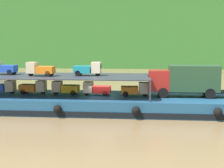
# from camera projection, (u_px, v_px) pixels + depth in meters

# --- Properties ---
(ground_plane) EXTENTS (400.00, 400.00, 0.00)m
(ground_plane) POSITION_uv_depth(u_px,v_px,m) (102.00, 110.00, 33.33)
(ground_plane) COLOR olive
(hillside_far_bank) EXTENTS (141.80, 39.68, 32.64)m
(hillside_far_bank) POSITION_uv_depth(u_px,v_px,m) (130.00, 4.00, 100.70)
(hillside_far_bank) COLOR #33702D
(hillside_far_bank) RESTS_ON ground
(cargo_barge) EXTENTS (26.57, 7.92, 1.50)m
(cargo_barge) POSITION_uv_depth(u_px,v_px,m) (102.00, 103.00, 33.20)
(cargo_barge) COLOR navy
(cargo_barge) RESTS_ON ground
(covered_lorry) EXTENTS (7.87, 2.32, 3.10)m
(covered_lorry) POSITION_uv_depth(u_px,v_px,m) (185.00, 80.00, 32.33)
(covered_lorry) COLOR maroon
(covered_lorry) RESTS_ON cargo_barge
(cargo_rack) EXTENTS (17.37, 6.50, 2.00)m
(cargo_rack) POSITION_uv_depth(u_px,v_px,m) (64.00, 76.00, 33.23)
(cargo_rack) COLOR #2D333D
(cargo_rack) RESTS_ON cargo_barge
(mini_truck_lower_stern) EXTENTS (2.75, 1.21, 1.38)m
(mini_truck_lower_stern) POSITION_uv_depth(u_px,v_px,m) (3.00, 87.00, 34.43)
(mini_truck_lower_stern) COLOR #1E47B7
(mini_truck_lower_stern) RESTS_ON cargo_barge
(mini_truck_lower_aft) EXTENTS (2.77, 1.26, 1.38)m
(mini_truck_lower_aft) POSITION_uv_depth(u_px,v_px,m) (34.00, 87.00, 34.29)
(mini_truck_lower_aft) COLOR orange
(mini_truck_lower_aft) RESTS_ON cargo_barge
(mini_truck_lower_mid) EXTENTS (2.78, 1.27, 1.38)m
(mini_truck_lower_mid) POSITION_uv_depth(u_px,v_px,m) (65.00, 88.00, 33.82)
(mini_truck_lower_mid) COLOR gold
(mini_truck_lower_mid) RESTS_ON cargo_barge
(mini_truck_lower_fore) EXTENTS (2.78, 1.26, 1.38)m
(mini_truck_lower_fore) POSITION_uv_depth(u_px,v_px,m) (97.00, 89.00, 33.22)
(mini_truck_lower_fore) COLOR red
(mini_truck_lower_fore) RESTS_ON cargo_barge
(mini_truck_lower_bow) EXTENTS (2.79, 1.30, 1.38)m
(mini_truck_lower_bow) POSITION_uv_depth(u_px,v_px,m) (135.00, 89.00, 32.77)
(mini_truck_lower_bow) COLOR orange
(mini_truck_lower_bow) RESTS_ON cargo_barge
(mini_truck_upper_stern) EXTENTS (2.78, 1.27, 1.38)m
(mini_truck_upper_stern) POSITION_uv_depth(u_px,v_px,m) (3.00, 68.00, 34.29)
(mini_truck_upper_stern) COLOR #1E47B7
(mini_truck_upper_stern) RESTS_ON cargo_rack
(mini_truck_upper_mid) EXTENTS (2.78, 1.28, 1.38)m
(mini_truck_upper_mid) POSITION_uv_depth(u_px,v_px,m) (40.00, 69.00, 32.72)
(mini_truck_upper_mid) COLOR orange
(mini_truck_upper_mid) RESTS_ON cargo_rack
(mini_truck_upper_fore) EXTENTS (2.76, 1.23, 1.38)m
(mini_truck_upper_fore) POSITION_uv_depth(u_px,v_px,m) (88.00, 69.00, 33.10)
(mini_truck_upper_fore) COLOR teal
(mini_truck_upper_fore) RESTS_ON cargo_rack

